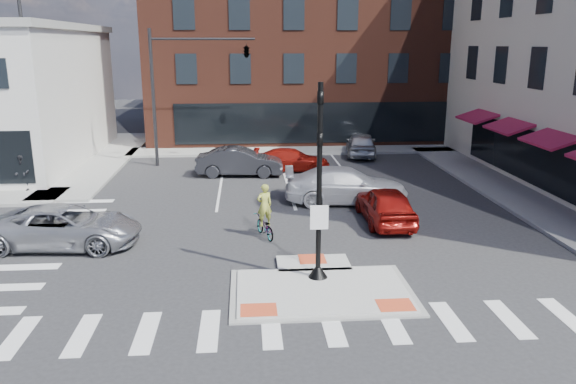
{
  "coord_description": "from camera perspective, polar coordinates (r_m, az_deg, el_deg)",
  "views": [
    {
      "loc": [
        -2.17,
        -15.69,
        7.17
      ],
      "look_at": [
        -0.68,
        3.69,
        2.0
      ],
      "focal_mm": 35.0,
      "sensor_mm": 36.0,
      "label": 1
    }
  ],
  "objects": [
    {
      "name": "building_far_left",
      "position": [
        67.75,
        -6.11,
        12.97
      ],
      "size": [
        10.0,
        12.0,
        10.0
      ],
      "primitive_type": "cube",
      "color": "slate",
      "rests_on": "ground"
    },
    {
      "name": "mast_arm_signal",
      "position": [
        33.73,
        -6.8,
        13.16
      ],
      "size": [
        6.1,
        2.24,
        8.0
      ],
      "color": "black",
      "rests_on": "ground"
    },
    {
      "name": "bg_car_dark",
      "position": [
        31.33,
        -4.92,
        3.08
      ],
      "size": [
        4.89,
        2.01,
        1.58
      ],
      "primitive_type": "imported",
      "rotation": [
        0.0,
        0.0,
        1.5
      ],
      "color": "#292A2F",
      "rests_on": "ground"
    },
    {
      "name": "building_far_right",
      "position": [
        70.59,
        4.84,
        13.89
      ],
      "size": [
        12.0,
        12.0,
        12.0
      ],
      "primitive_type": "cube",
      "color": "brown",
      "rests_on": "ground"
    },
    {
      "name": "bg_car_silver",
      "position": [
        37.03,
        7.43,
        4.84
      ],
      "size": [
        2.54,
        4.84,
        1.57
      ],
      "primitive_type": "imported",
      "rotation": [
        0.0,
        0.0,
        2.99
      ],
      "color": "#ADAFB5",
      "rests_on": "ground"
    },
    {
      "name": "red_sedan",
      "position": [
        23.31,
        9.86,
        -1.28
      ],
      "size": [
        1.81,
        4.5,
        1.53
      ],
      "primitive_type": "imported",
      "rotation": [
        0.0,
        0.0,
        3.14
      ],
      "color": "maroon",
      "rests_on": "ground"
    },
    {
      "name": "ground",
      "position": [
        17.38,
        3.22,
        -9.49
      ],
      "size": [
        120.0,
        120.0,
        0.0
      ],
      "primitive_type": "plane",
      "color": "#28282B",
      "rests_on": "ground"
    },
    {
      "name": "building_n",
      "position": [
        47.96,
        1.85,
        15.64
      ],
      "size": [
        24.4,
        18.4,
        15.5
      ],
      "color": "#4F2318",
      "rests_on": "ground"
    },
    {
      "name": "white_pickup",
      "position": [
        25.98,
        5.94,
        0.67
      ],
      "size": [
        5.79,
        2.68,
        1.64
      ],
      "primitive_type": "imported",
      "rotation": [
        0.0,
        0.0,
        1.5
      ],
      "color": "white",
      "rests_on": "ground"
    },
    {
      "name": "sidewalk_e",
      "position": [
        29.64,
        21.7,
        -0.03
      ],
      "size": [
        3.0,
        24.0,
        0.15
      ],
      "primitive_type": "cube",
      "color": "gray",
      "rests_on": "ground"
    },
    {
      "name": "refuge_island",
      "position": [
        17.13,
        3.33,
        -9.69
      ],
      "size": [
        5.4,
        4.65,
        0.13
      ],
      "color": "gray",
      "rests_on": "ground"
    },
    {
      "name": "cyclist",
      "position": [
        21.3,
        -2.39,
        -2.8
      ],
      "size": [
        1.06,
        1.72,
        2.09
      ],
      "rotation": [
        0.0,
        0.0,
        3.47
      ],
      "color": "#3F3F44",
      "rests_on": "ground"
    },
    {
      "name": "pedestrian_a",
      "position": [
        30.38,
        -25.34,
        1.81
      ],
      "size": [
        1.1,
        1.09,
        1.79
      ],
      "primitive_type": "imported",
      "rotation": [
        0.0,
        0.0,
        -0.78
      ],
      "color": "black",
      "rests_on": "sidewalk_nw"
    },
    {
      "name": "sidewalk_n",
      "position": [
        38.7,
        3.36,
        4.3
      ],
      "size": [
        26.0,
        3.0,
        0.15
      ],
      "primitive_type": "cube",
      "color": "gray",
      "rests_on": "ground"
    },
    {
      "name": "signal_pole",
      "position": [
        16.93,
        3.16,
        -1.65
      ],
      "size": [
        0.6,
        0.6,
        5.98
      ],
      "color": "black",
      "rests_on": "refuge_island"
    },
    {
      "name": "silver_suv",
      "position": [
        21.86,
        -21.73,
        -3.28
      ],
      "size": [
        5.58,
        2.91,
        1.5
      ],
      "primitive_type": "imported",
      "rotation": [
        0.0,
        0.0,
        1.49
      ],
      "color": "#ADAEB4",
      "rests_on": "ground"
    },
    {
      "name": "bg_car_red",
      "position": [
        32.46,
        0.37,
        3.28
      ],
      "size": [
        4.55,
        2.23,
        1.28
      ],
      "primitive_type": "imported",
      "rotation": [
        0.0,
        0.0,
        1.47
      ],
      "color": "#9A160E",
      "rests_on": "ground"
    }
  ]
}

